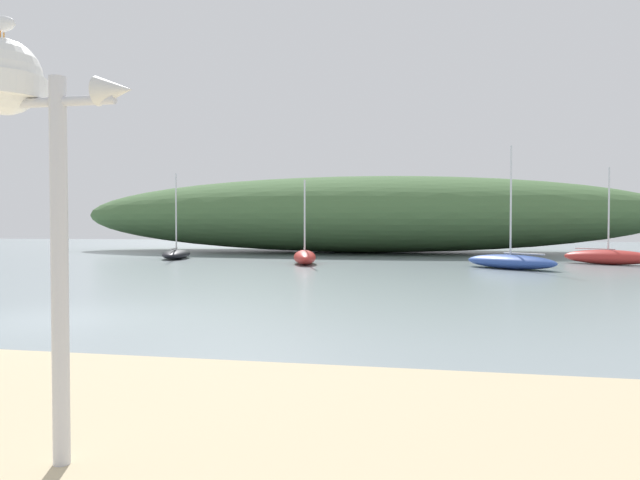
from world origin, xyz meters
TOP-DOWN VIEW (x-y plane):
  - ground_plane at (0.00, 0.00)m, footprint 120.00×120.00m
  - distant_hill at (2.33, 30.33)m, footprint 40.97×12.70m
  - mast_structure at (4.60, -6.82)m, footprint 1.31×0.59m
  - seagull_on_radar at (4.48, -6.82)m, footprint 0.27×0.11m
  - sailboat_outer_mooring at (10.73, 16.00)m, footprint 4.25×3.95m
  - sailboat_far_left at (15.71, 19.85)m, footprint 4.21×3.18m
  - sailboat_west_reach at (1.30, 17.27)m, footprint 1.96×3.84m
  - sailboat_off_point at (-6.73, 20.16)m, footprint 2.24×4.03m

SIDE VIEW (x-z plane):
  - ground_plane at x=0.00m, z-range 0.00..0.00m
  - sailboat_off_point at x=-6.73m, z-range -2.12..2.68m
  - sailboat_outer_mooring at x=10.73m, z-range -2.33..3.00m
  - sailboat_west_reach at x=1.30m, z-range -1.69..2.40m
  - sailboat_far_left at x=15.71m, z-range -1.97..2.71m
  - distant_hill at x=2.33m, z-range 0.00..5.25m
  - mast_structure at x=4.60m, z-range 1.23..4.29m
  - seagull_on_radar at x=4.48m, z-range 3.28..3.48m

